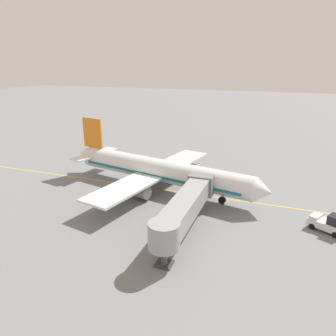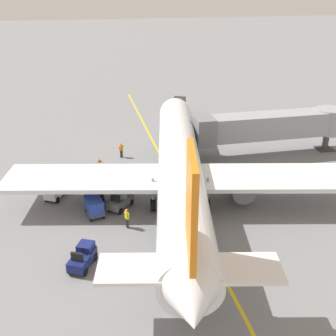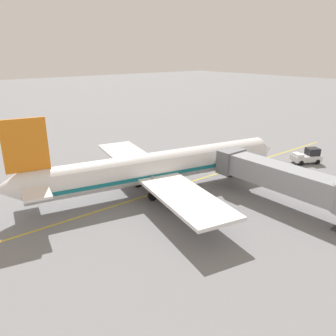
% 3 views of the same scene
% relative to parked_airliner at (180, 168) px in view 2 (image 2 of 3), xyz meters
% --- Properties ---
extents(ground_plane, '(400.00, 400.00, 0.00)m').
position_rel_parked_airliner_xyz_m(ground_plane, '(0.40, -0.75, -3.19)').
color(ground_plane, slate).
extents(gate_lead_in_line, '(0.24, 80.00, 0.01)m').
position_rel_parked_airliner_xyz_m(gate_lead_in_line, '(0.40, -0.75, -3.18)').
color(gate_lead_in_line, gold).
rests_on(gate_lead_in_line, ground).
extents(parked_airliner, '(30.43, 37.11, 10.63)m').
position_rel_parked_airliner_xyz_m(parked_airliner, '(0.00, 0.00, 0.00)').
color(parked_airliner, white).
rests_on(parked_airliner, ground).
extents(jet_bridge, '(17.65, 3.50, 4.98)m').
position_rel_parked_airliner_xyz_m(jet_bridge, '(12.44, 8.47, 0.27)').
color(jet_bridge, '#93999E').
rests_on(jet_bridge, ground).
extents(pushback_tractor, '(3.99, 4.92, 2.40)m').
position_rel_parked_airliner_xyz_m(pushback_tractor, '(5.93, 25.43, -2.09)').
color(pushback_tractor, silver).
rests_on(pushback_tractor, ground).
extents(baggage_tug_lead, '(2.16, 2.77, 1.62)m').
position_rel_parked_airliner_xyz_m(baggage_tug_lead, '(-8.70, -7.62, -2.47)').
color(baggage_tug_lead, navy).
rests_on(baggage_tug_lead, ground).
extents(baggage_tug_trailing, '(2.21, 2.77, 1.62)m').
position_rel_parked_airliner_xyz_m(baggage_tug_trailing, '(-10.75, 3.06, -2.47)').
color(baggage_tug_trailing, silver).
rests_on(baggage_tug_trailing, ground).
extents(baggage_tug_spare, '(2.53, 2.68, 1.62)m').
position_rel_parked_airliner_xyz_m(baggage_tug_spare, '(-5.24, -0.11, -2.47)').
color(baggage_tug_spare, slate).
rests_on(baggage_tug_spare, ground).
extents(baggage_cart_front, '(1.70, 2.98, 1.58)m').
position_rel_parked_airliner_xyz_m(baggage_cart_front, '(-7.38, 2.09, -2.24)').
color(baggage_cart_front, '#4C4C51').
rests_on(baggage_cart_front, ground).
extents(baggage_cart_second_in_train, '(1.70, 2.98, 1.58)m').
position_rel_parked_airliner_xyz_m(baggage_cart_second_in_train, '(-7.56, -0.93, -2.24)').
color(baggage_cart_second_in_train, '#4C4C51').
rests_on(baggage_cart_second_in_train, ground).
extents(ground_crew_wing_walker, '(0.65, 0.48, 1.69)m').
position_rel_parked_airliner_xyz_m(ground_crew_wing_walker, '(-3.95, 11.15, -2.23)').
color(ground_crew_wing_walker, '#232328').
rests_on(ground_crew_wing_walker, ground).
extents(ground_crew_loader, '(0.35, 0.71, 1.69)m').
position_rel_parked_airliner_xyz_m(ground_crew_loader, '(-5.11, -3.43, -2.23)').
color(ground_crew_loader, '#232328').
rests_on(ground_crew_loader, ground).
extents(safety_cone_nose_left, '(0.36, 0.36, 0.59)m').
position_rel_parked_airliner_xyz_m(safety_cone_nose_left, '(-6.46, 10.41, -2.90)').
color(safety_cone_nose_left, black).
rests_on(safety_cone_nose_left, ground).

